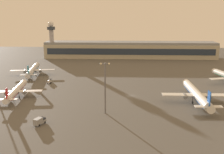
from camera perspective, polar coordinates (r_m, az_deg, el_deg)
The scene contains 9 objects.
ground_plane at distance 146.02m, azimuth 4.01°, elevation -4.20°, with size 416.00×416.00×0.00m, color #56544F.
terminal_building at distance 268.86m, azimuth 4.00°, elevation 6.00°, with size 174.07×22.40×16.40m.
control_tower at distance 271.75m, azimuth -13.19°, elevation 8.60°, with size 8.00×8.00×37.09m.
airplane_taxiway_distant at distance 141.23m, azimuth 18.17°, elevation -3.63°, with size 35.72×45.98×11.82m.
airplane_near_gate at distance 152.39m, azimuth -20.43°, elevation -2.88°, with size 28.95×37.10×9.52m.
airplane_terminal_side at distance 201.39m, azimuth -17.06°, elevation 1.50°, with size 32.29×41.31×10.62m.
fuel_truck at distance 176.76m, azimuth -13.64°, elevation -0.86°, with size 3.10×6.53×2.35m.
catering_truck at distance 113.73m, azimuth -15.71°, elevation -9.32°, with size 4.38×6.12×3.05m.
apron_light_central at distance 117.17m, azimuth -1.52°, elevation -1.70°, with size 4.80×0.90×24.11m.
Camera 1 is at (-4.17, -138.61, 45.74)m, focal length 41.44 mm.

